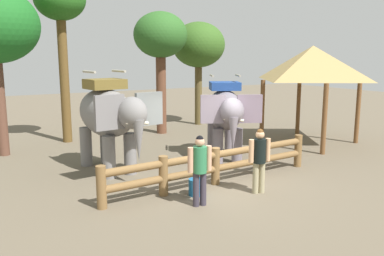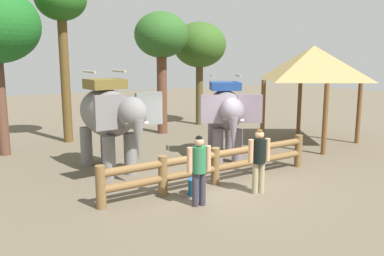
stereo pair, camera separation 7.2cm
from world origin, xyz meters
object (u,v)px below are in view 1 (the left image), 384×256
Objects in this scene: log_fence at (216,163)px; tree_back_center at (60,6)px; tree_deep_back at (199,46)px; tree_far_right at (160,38)px; thatched_shelter at (312,64)px; elephant_center at (225,112)px; feed_bucket at (196,187)px; tourist_woman_in_black at (200,166)px; elephant_near_left at (109,116)px; tourist_man_in_blue at (259,156)px.

tree_back_center is (-2.35, 7.80, 4.89)m from log_fence.
tree_far_right is at bearing -155.44° from tree_deep_back.
log_fence is at bearing -157.05° from thatched_shelter.
elephant_center reaches higher than feed_bucket.
tourist_woman_in_black is at bearing -131.71° from elephant_center.
tree_deep_back is at bearing 42.18° from elephant_near_left.
tree_back_center is 4.42m from tree_far_right.
tourist_woman_in_black is (0.93, -3.89, -0.76)m from elephant_near_left.
log_fence is at bearing -104.10° from tree_far_right.
tree_deep_back reaches higher than elephant_near_left.
elephant_center reaches higher than tourist_woman_in_black.
elephant_near_left is 8.45× the size of feed_bucket.
log_fence is at bearing 29.07° from feed_bucket.
tourist_woman_in_black is (-1.22, -1.19, 0.40)m from log_fence.
tourist_woman_in_black is (-3.04, -3.42, -0.64)m from elephant_center.
tourist_man_in_blue is at bearing -54.74° from elephant_near_left.
tourist_man_in_blue is 0.38× the size of thatched_shelter.
tree_deep_back is (6.76, 6.13, 2.28)m from elephant_near_left.
tourist_man_in_blue is (-1.23, -3.40, -0.65)m from elephant_center.
elephant_near_left reaches higher than feed_bucket.
elephant_near_left is 4.81m from tourist_man_in_blue.
tree_deep_back reaches higher than tourist_man_in_blue.
log_fence is 3.99× the size of tourist_woman_in_black.
tree_far_right is at bearing 89.12° from elephant_center.
log_fence is 1.75m from tourist_woman_in_black.
tourist_woman_in_black is at bearing -109.60° from tree_far_right.
tree_far_right reaches higher than tourist_woman_in_black.
elephant_center is 4.62m from tourist_woman_in_black.
tree_far_right is at bearing -2.90° from tree_back_center.
elephant_near_left is 2.15× the size of tourist_man_in_blue.
tourist_woman_in_black is 10.12m from tree_back_center.
elephant_near_left is 0.71× the size of tree_deep_back.
log_fence is 1.26× the size of tree_far_right.
log_fence is 3.64m from elephant_near_left.
elephant_near_left is 6.85m from tree_far_right.
tourist_man_in_blue reaches higher than log_fence.
thatched_shelter is at bearing 5.76° from elephant_center.
tree_deep_back is at bearing 59.78° from tourist_woman_in_black.
tourist_man_in_blue is 10.47m from tree_back_center.
thatched_shelter is at bearing -30.56° from tree_back_center.
elephant_near_left is 1.07× the size of elephant_center.
thatched_shelter reaches higher than feed_bucket.
thatched_shelter is 0.68× the size of tree_back_center.
tourist_man_in_blue is at bearing -63.28° from log_fence.
elephant_near_left is at bearing -137.82° from tree_deep_back.
tree_back_center is (-8.68, 5.12, 2.25)m from thatched_shelter.
tree_far_right is 1.05× the size of tree_deep_back.
tree_back_center reaches higher than log_fence.
tree_deep_back reaches higher than feed_bucket.
tree_far_right is (4.26, -0.22, -1.17)m from tree_back_center.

